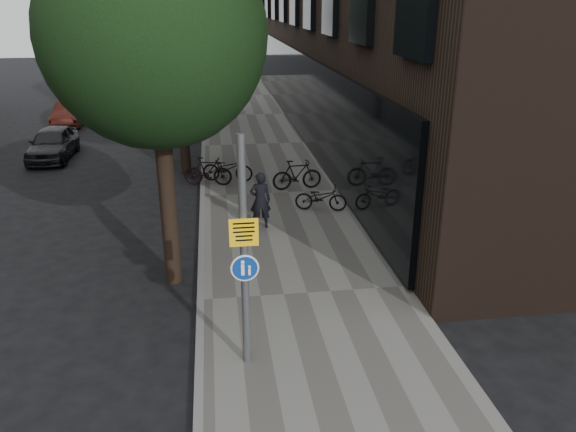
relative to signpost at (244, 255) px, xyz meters
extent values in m
plane|color=black|center=(1.18, -1.10, -2.13)|extent=(120.00, 120.00, 0.00)
cube|color=slate|center=(1.43, 8.90, -2.07)|extent=(4.50, 60.00, 0.12)
cube|color=slate|center=(-0.82, 8.90, -2.06)|extent=(0.15, 60.00, 0.13)
cylinder|color=black|center=(-1.42, 3.40, -0.53)|extent=(0.36, 0.36, 3.20)
sphere|color=black|center=(-1.42, 3.40, 3.17)|extent=(4.40, 4.40, 4.40)
sphere|color=black|center=(-1.02, 4.20, 2.17)|extent=(2.64, 2.64, 2.64)
cylinder|color=black|center=(-1.42, 11.90, -0.53)|extent=(0.36, 0.36, 3.20)
sphere|color=black|center=(-1.42, 11.90, 3.17)|extent=(5.00, 5.00, 5.00)
sphere|color=black|center=(-1.02, 12.70, 2.17)|extent=(3.00, 3.00, 3.00)
cylinder|color=black|center=(-1.42, 20.90, -0.53)|extent=(0.36, 0.36, 3.20)
sphere|color=black|center=(-1.42, 20.90, 3.17)|extent=(5.00, 5.00, 5.00)
sphere|color=black|center=(-1.02, 21.70, 2.17)|extent=(3.00, 3.00, 3.00)
cylinder|color=#595B5E|center=(0.00, 0.00, -0.02)|extent=(0.13, 0.13, 3.98)
cube|color=yellow|center=(0.00, 0.00, 0.42)|extent=(0.46, 0.03, 0.46)
cylinder|color=navy|center=(0.00, 0.00, -0.20)|extent=(0.41, 0.02, 0.41)
cylinder|color=white|center=(0.00, 0.00, -0.20)|extent=(0.46, 0.02, 0.46)
imported|color=black|center=(0.78, 6.04, -1.23)|extent=(0.57, 0.37, 1.56)
imported|color=black|center=(2.65, 7.12, -1.61)|extent=(1.60, 0.89, 0.80)
imported|color=black|center=(2.26, 9.18, -1.52)|extent=(1.67, 0.62, 0.98)
imported|color=black|center=(0.04, 10.37, -1.55)|extent=(1.83, 1.01, 0.91)
imported|color=black|center=(-0.62, 10.00, -1.52)|extent=(1.68, 0.79, 0.97)
imported|color=black|center=(-6.71, 14.69, -1.50)|extent=(1.50, 3.72, 1.26)
imported|color=maroon|center=(-7.44, 21.35, -1.52)|extent=(1.35, 3.74, 1.22)
imported|color=#1C1F33|center=(-7.08, 26.01, -1.58)|extent=(1.70, 3.82, 1.09)
camera|label=1|loc=(-0.40, -8.15, 3.80)|focal=35.00mm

